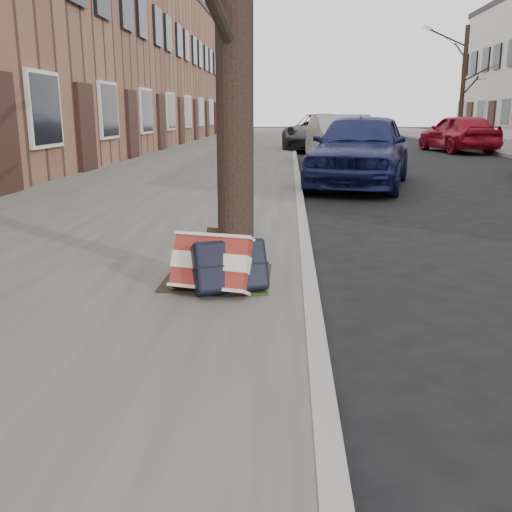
# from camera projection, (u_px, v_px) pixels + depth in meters

# --- Properties ---
(near_sidewalk) EXTENTS (5.00, 70.00, 0.12)m
(near_sidewalk) POSITION_uv_depth(u_px,v_px,m) (218.00, 157.00, 18.16)
(near_sidewalk) COLOR #66655D
(near_sidewalk) RESTS_ON ground
(house_near) EXTENTS (6.80, 40.00, 7.00)m
(house_near) POSITION_uv_depth(u_px,v_px,m) (41.00, 48.00, 18.61)
(house_near) COLOR brown
(house_near) RESTS_ON ground
(dirt_patch) EXTENTS (0.85, 0.85, 0.02)m
(dirt_patch) POSITION_uv_depth(u_px,v_px,m) (218.00, 277.00, 4.68)
(dirt_patch) COLOR black
(dirt_patch) RESTS_ON near_sidewalk
(suitcase_red) EXTENTS (0.64, 0.45, 0.45)m
(suitcase_red) POSITION_uv_depth(u_px,v_px,m) (212.00, 264.00, 4.26)
(suitcase_red) COLOR maroon
(suitcase_red) RESTS_ON near_sidewalk
(suitcase_navy) EXTENTS (0.62, 0.49, 0.43)m
(suitcase_navy) POSITION_uv_depth(u_px,v_px,m) (230.00, 266.00, 4.23)
(suitcase_navy) COLOR black
(suitcase_navy) RESTS_ON near_sidewalk
(car_near_front) EXTENTS (2.72, 4.63, 1.48)m
(car_near_front) POSITION_uv_depth(u_px,v_px,m) (361.00, 149.00, 11.36)
(car_near_front) COLOR #161C4E
(car_near_front) RESTS_ON ground
(car_near_mid) EXTENTS (1.92, 4.39, 1.40)m
(car_near_mid) POSITION_uv_depth(u_px,v_px,m) (342.00, 141.00, 15.52)
(car_near_mid) COLOR #A5A8AC
(car_near_mid) RESTS_ON ground
(car_near_back) EXTENTS (3.36, 5.47, 1.42)m
(car_near_back) POSITION_uv_depth(u_px,v_px,m) (321.00, 132.00, 22.26)
(car_near_back) COLOR #343439
(car_near_back) RESTS_ON ground
(car_far_back) EXTENTS (2.35, 4.37, 1.41)m
(car_far_back) POSITION_uv_depth(u_px,v_px,m) (458.00, 133.00, 21.32)
(car_far_back) COLOR maroon
(car_far_back) RESTS_ON ground
(tree_far_c) EXTENTS (0.23, 0.23, 5.49)m
(tree_far_c) POSITION_uv_depth(u_px,v_px,m) (463.00, 84.00, 28.46)
(tree_far_c) COLOR black
(tree_far_c) RESTS_ON far_sidewalk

